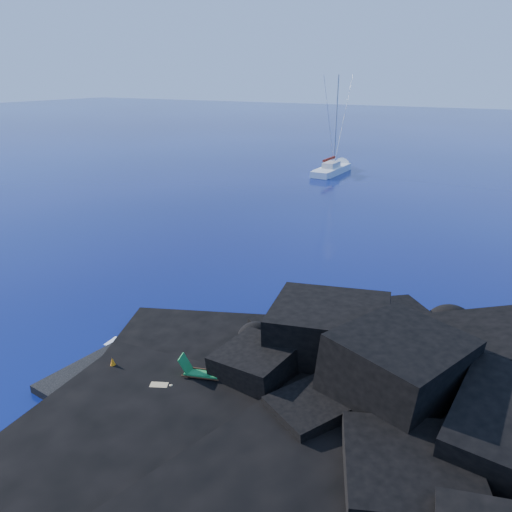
{
  "coord_description": "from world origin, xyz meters",
  "views": [
    {
      "loc": [
        16.72,
        -12.83,
        12.53
      ],
      "look_at": [
        2.77,
        12.26,
        2.0
      ],
      "focal_mm": 35.0,
      "sensor_mm": 36.0,
      "label": 1
    }
  ],
  "objects_px": {
    "deck_chair": "(203,369)",
    "marker_cone": "(113,364)",
    "sunbather": "(159,387)",
    "sailboat": "(332,173)"
  },
  "relations": [
    {
      "from": "deck_chair",
      "to": "marker_cone",
      "type": "distance_m",
      "value": 4.09
    },
    {
      "from": "deck_chair",
      "to": "sunbather",
      "type": "xyz_separation_m",
      "value": [
        -1.2,
        -1.42,
        -0.42
      ]
    },
    {
      "from": "marker_cone",
      "to": "sailboat",
      "type": "bearing_deg",
      "value": 100.09
    },
    {
      "from": "sunbather",
      "to": "marker_cone",
      "type": "xyz_separation_m",
      "value": [
        -2.69,
        0.18,
        0.13
      ]
    },
    {
      "from": "sailboat",
      "to": "sunbather",
      "type": "bearing_deg",
      "value": -76.02
    },
    {
      "from": "sunbather",
      "to": "marker_cone",
      "type": "distance_m",
      "value": 2.7
    },
    {
      "from": "deck_chair",
      "to": "sunbather",
      "type": "relative_size",
      "value": 1.0
    },
    {
      "from": "deck_chair",
      "to": "marker_cone",
      "type": "bearing_deg",
      "value": -179.61
    },
    {
      "from": "sailboat",
      "to": "deck_chair",
      "type": "relative_size",
      "value": 7.16
    },
    {
      "from": "sailboat",
      "to": "deck_chair",
      "type": "xyz_separation_m",
      "value": [
        12.72,
        -48.39,
        0.95
      ]
    }
  ]
}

